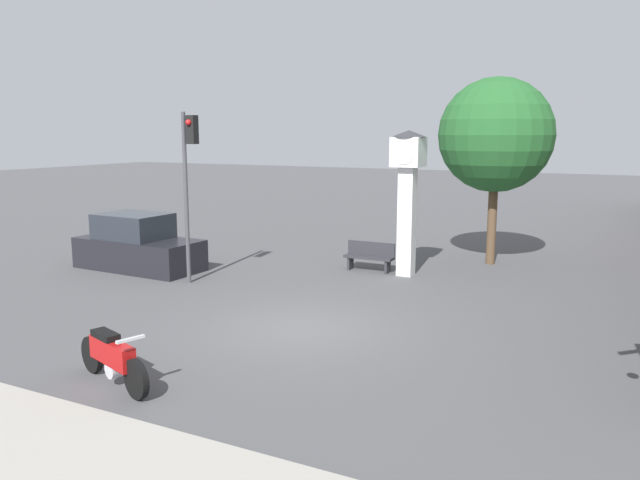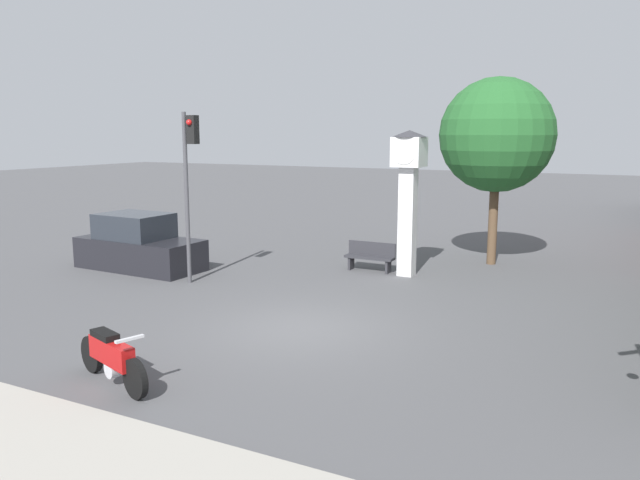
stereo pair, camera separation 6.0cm
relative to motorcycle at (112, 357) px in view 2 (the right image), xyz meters
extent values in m
plane|color=#4C4C4F|center=(1.40, 4.26, -0.49)|extent=(120.00, 120.00, 0.00)
cylinder|color=black|center=(0.79, -0.26, -0.15)|extent=(0.69, 0.33, 0.68)
cylinder|color=black|center=(-0.77, 0.26, -0.15)|extent=(0.69, 0.33, 0.68)
cube|color=#B71414|center=(0.01, 0.00, 0.10)|extent=(1.27, 0.64, 0.41)
cube|color=black|center=(-0.21, 0.07, 0.36)|extent=(0.69, 0.45, 0.11)
cylinder|color=silver|center=(0.06, -0.02, -0.19)|extent=(0.38, 0.32, 0.32)
cube|color=silver|center=(0.67, -0.22, 0.51)|extent=(0.22, 0.50, 0.05)
cube|color=white|center=(1.73, 10.45, 1.18)|extent=(0.47, 0.47, 3.35)
cube|color=white|center=(1.73, 10.45, 3.30)|extent=(0.89, 0.89, 0.89)
cylinder|color=white|center=(1.73, 9.99, 3.30)|extent=(0.71, 0.02, 0.71)
cone|color=#333338|center=(1.73, 10.45, 3.85)|extent=(1.07, 1.07, 0.20)
cylinder|color=#47474C|center=(-3.64, 6.62, 1.98)|extent=(0.12, 0.12, 4.95)
cube|color=black|center=(-3.34, 6.62, 3.96)|extent=(0.28, 0.24, 0.80)
sphere|color=red|center=(-3.34, 6.47, 4.16)|extent=(0.16, 0.16, 0.16)
cylinder|color=brown|center=(3.70, 13.38, 0.91)|extent=(0.30, 0.30, 2.80)
sphere|color=#235B28|center=(3.70, 13.38, 3.80)|extent=(3.73, 3.73, 3.73)
cube|color=#2D2D33|center=(0.49, 10.45, -0.04)|extent=(1.60, 0.44, 0.08)
cube|color=#2D2D33|center=(0.49, 10.64, 0.21)|extent=(1.60, 0.06, 0.44)
cube|color=#2D2D33|center=(-0.15, 10.45, -0.29)|extent=(0.08, 0.35, 0.41)
cube|color=#2D2D33|center=(1.13, 10.45, -0.29)|extent=(0.08, 0.35, 0.41)
cube|color=black|center=(-6.25, 7.37, 0.01)|extent=(4.26, 1.95, 1.00)
cube|color=#262B33|center=(-6.45, 7.38, 0.91)|extent=(2.26, 1.73, 0.80)
camera|label=1|loc=(7.94, -7.59, 3.88)|focal=35.00mm
camera|label=2|loc=(7.99, -7.56, 3.88)|focal=35.00mm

